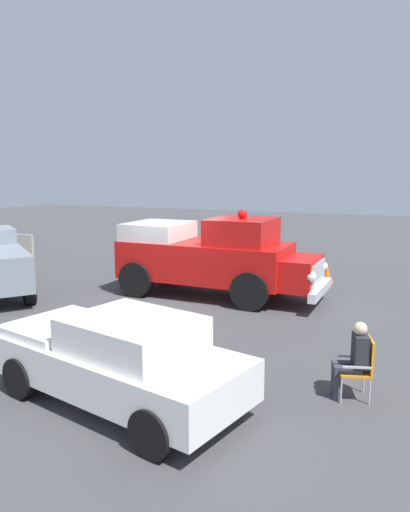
{
  "coord_description": "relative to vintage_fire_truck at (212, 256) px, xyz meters",
  "views": [
    {
      "loc": [
        6.24,
        -12.7,
        3.68
      ],
      "look_at": [
        0.71,
        0.55,
        1.18
      ],
      "focal_mm": 34.86,
      "sensor_mm": 36.0,
      "label": 1
    }
  ],
  "objects": [
    {
      "name": "lawn_chair_near_truck",
      "position": [
        4.7,
        -5.26,
        -0.61
      ],
      "size": [
        0.62,
        0.62,
        1.02
      ],
      "color": "#B7BABF",
      "rests_on": "ground"
    },
    {
      "name": "traffic_cone",
      "position": [
        2.85,
        3.03,
        -0.89
      ],
      "size": [
        0.4,
        0.4,
        0.64
      ],
      "color": "orange",
      "rests_on": "ground"
    },
    {
      "name": "ground_plane",
      "position": [
        -0.95,
        -0.54,
        -1.2
      ],
      "size": [
        60.0,
        60.0,
        0.0
      ],
      "primitive_type": "plane",
      "color": "#424244"
    },
    {
      "name": "classic_hot_rod",
      "position": [
        1.15,
        -6.89,
        -0.45
      ],
      "size": [
        4.68,
        2.84,
        1.46
      ],
      "color": "black",
      "rests_on": "ground"
    },
    {
      "name": "spectator_seated",
      "position": [
        4.58,
        -5.3,
        -0.5
      ],
      "size": [
        0.62,
        0.51,
        1.29
      ],
      "color": "#383842",
      "rests_on": "ground"
    },
    {
      "name": "lawn_chair_by_car",
      "position": [
        -2.85,
        -0.12,
        -0.61
      ],
      "size": [
        0.51,
        0.53,
        1.02
      ],
      "color": "#B7BABF",
      "rests_on": "ground"
    },
    {
      "name": "lawn_chair_spare",
      "position": [
        -1.35,
        3.08,
        -0.61
      ],
      "size": [
        0.64,
        0.64,
        1.02
      ],
      "color": "#B7BABF",
      "rests_on": "ground"
    },
    {
      "name": "vintage_fire_truck",
      "position": [
        0.0,
        0.0,
        0.0
      ],
      "size": [
        6.01,
        2.44,
        2.59
      ],
      "color": "black",
      "rests_on": "ground"
    }
  ]
}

